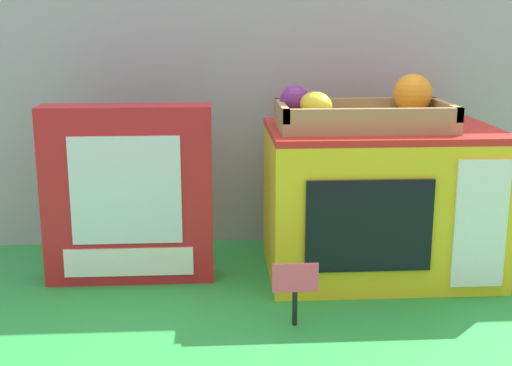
{
  "coord_description": "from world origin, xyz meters",
  "views": [
    {
      "loc": [
        -0.14,
        -1.2,
        0.46
      ],
      "look_at": [
        -0.06,
        -0.01,
        0.17
      ],
      "focal_mm": 48.71,
      "sensor_mm": 36.0,
      "label": 1
    }
  ],
  "objects": [
    {
      "name": "toy_microwave",
      "position": [
        0.16,
        -0.01,
        0.13
      ],
      "size": [
        0.4,
        0.27,
        0.27
      ],
      "color": "yellow",
      "rests_on": "ground"
    },
    {
      "name": "food_groups_crate",
      "position": [
        0.12,
        -0.02,
        0.3
      ],
      "size": [
        0.3,
        0.16,
        0.09
      ],
      "color": "#A37F51",
      "rests_on": "toy_microwave"
    },
    {
      "name": "display_back_panel",
      "position": [
        0.0,
        0.2,
        0.38
      ],
      "size": [
        1.61,
        0.03,
        0.75
      ],
      "primitive_type": "cube",
      "color": "#A0A3A8",
      "rests_on": "ground"
    },
    {
      "name": "price_sign",
      "position": [
        -0.02,
        -0.23,
        0.07
      ],
      "size": [
        0.07,
        0.01,
        0.1
      ],
      "color": "black",
      "rests_on": "ground"
    },
    {
      "name": "cookie_set_box",
      "position": [
        -0.29,
        -0.02,
        0.16
      ],
      "size": [
        0.29,
        0.07,
        0.31
      ],
      "color": "red",
      "rests_on": "ground"
    },
    {
      "name": "ground_plane",
      "position": [
        0.0,
        0.0,
        0.0
      ],
      "size": [
        1.7,
        1.7,
        0.0
      ],
      "primitive_type": "plane",
      "color": "green",
      "rests_on": "ground"
    }
  ]
}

